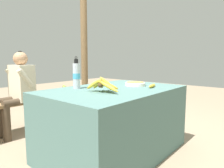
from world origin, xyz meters
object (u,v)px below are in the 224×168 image
object	(u,v)px
serving_bowl	(135,84)
wooden_bench	(38,103)
seated_vendor	(18,87)
banana_bunch_ripe	(103,85)
water_bottle	(76,75)
banana_bunch_green	(65,89)
loose_banana_front	(152,86)
support_post_far	(84,41)

from	to	relation	value
serving_bowl	wooden_bench	world-z (taller)	serving_bowl
seated_vendor	banana_bunch_ripe	bearing A→B (deg)	96.04
water_bottle	banana_bunch_green	distance (m)	1.20
loose_banana_front	banana_bunch_green	distance (m)	1.54
water_bottle	wooden_bench	distance (m)	1.11
seated_vendor	support_post_far	distance (m)	1.54
seated_vendor	support_post_far	size ratio (longest dim) A/B	0.41
wooden_bench	support_post_far	world-z (taller)	support_post_far
serving_bowl	banana_bunch_green	xyz separation A→B (m)	(0.03, 1.32, -0.19)
loose_banana_front	support_post_far	size ratio (longest dim) A/B	0.08
loose_banana_front	seated_vendor	distance (m)	1.67
banana_bunch_ripe	serving_bowl	bearing A→B (deg)	2.18
water_bottle	seated_vendor	world-z (taller)	seated_vendor
loose_banana_front	seated_vendor	xyz separation A→B (m)	(-0.72, 1.51, -0.07)
banana_bunch_green	support_post_far	distance (m)	1.03
banana_bunch_ripe	serving_bowl	world-z (taller)	banana_bunch_ripe
support_post_far	serving_bowl	bearing A→B (deg)	-112.44
water_bottle	support_post_far	xyz separation A→B (m)	(1.21, 1.23, 0.49)
seated_vendor	banana_bunch_green	size ratio (longest dim) A/B	3.86
banana_bunch_ripe	seated_vendor	distance (m)	1.33
serving_bowl	support_post_far	xyz separation A→B (m)	(0.64, 1.56, 0.60)
serving_bowl	seated_vendor	size ratio (longest dim) A/B	0.21
water_bottle	seated_vendor	size ratio (longest dim) A/B	0.30
banana_bunch_ripe	loose_banana_front	distance (m)	0.58
serving_bowl	banana_bunch_green	size ratio (longest dim) A/B	0.80
serving_bowl	seated_vendor	xyz separation A→B (m)	(-0.71, 1.30, -0.08)
serving_bowl	wooden_bench	distance (m)	1.44
wooden_bench	seated_vendor	distance (m)	0.37
serving_bowl	wooden_bench	xyz separation A→B (m)	(-0.44, 1.33, -0.33)
loose_banana_front	support_post_far	world-z (taller)	support_post_far
banana_bunch_ripe	loose_banana_front	size ratio (longest dim) A/B	1.80
seated_vendor	water_bottle	bearing A→B (deg)	97.42
water_bottle	wooden_bench	xyz separation A→B (m)	(0.12, 1.01, -0.44)
support_post_far	seated_vendor	bearing A→B (deg)	-169.18
serving_bowl	support_post_far	distance (m)	1.79
water_bottle	wooden_bench	bearing A→B (deg)	82.94
water_bottle	loose_banana_front	xyz separation A→B (m)	(0.57, -0.53, -0.12)
banana_bunch_ripe	wooden_bench	distance (m)	1.41
loose_banana_front	banana_bunch_ripe	bearing A→B (deg)	161.05
loose_banana_front	banana_bunch_green	xyz separation A→B (m)	(0.02, 1.53, -0.19)
loose_banana_front	wooden_bench	distance (m)	1.64
serving_bowl	support_post_far	world-z (taller)	support_post_far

